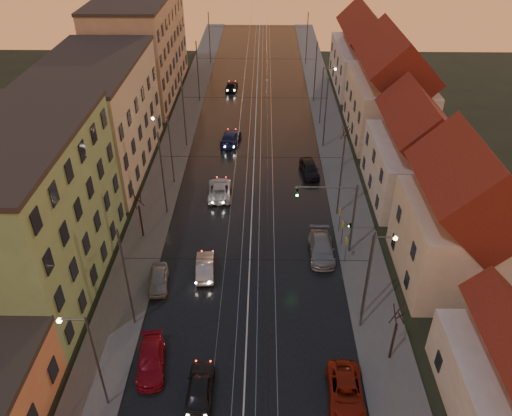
# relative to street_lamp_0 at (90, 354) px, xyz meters

# --- Properties ---
(road) EXTENTS (16.00, 120.00, 0.04)m
(road) POSITION_rel_street_lamp_0_xyz_m (9.10, 38.00, -4.87)
(road) COLOR black
(road) RESTS_ON ground
(sidewalk_left) EXTENTS (4.00, 120.00, 0.15)m
(sidewalk_left) POSITION_rel_street_lamp_0_xyz_m (-0.90, 38.00, -4.81)
(sidewalk_left) COLOR #4C4C4C
(sidewalk_left) RESTS_ON ground
(sidewalk_right) EXTENTS (4.00, 120.00, 0.15)m
(sidewalk_right) POSITION_rel_street_lamp_0_xyz_m (19.10, 38.00, -4.81)
(sidewalk_right) COLOR #4C4C4C
(sidewalk_right) RESTS_ON ground
(tram_rail_0) EXTENTS (0.06, 120.00, 0.03)m
(tram_rail_0) POSITION_rel_street_lamp_0_xyz_m (6.90, 38.00, -4.83)
(tram_rail_0) COLOR gray
(tram_rail_0) RESTS_ON road
(tram_rail_1) EXTENTS (0.06, 120.00, 0.03)m
(tram_rail_1) POSITION_rel_street_lamp_0_xyz_m (8.33, 38.00, -4.83)
(tram_rail_1) COLOR gray
(tram_rail_1) RESTS_ON road
(tram_rail_2) EXTENTS (0.06, 120.00, 0.03)m
(tram_rail_2) POSITION_rel_street_lamp_0_xyz_m (9.87, 38.00, -4.83)
(tram_rail_2) COLOR gray
(tram_rail_2) RESTS_ON road
(tram_rail_3) EXTENTS (0.06, 120.00, 0.03)m
(tram_rail_3) POSITION_rel_street_lamp_0_xyz_m (11.30, 38.00, -4.83)
(tram_rail_3) COLOR gray
(tram_rail_3) RESTS_ON road
(apartment_left_1) EXTENTS (10.00, 18.00, 13.00)m
(apartment_left_1) POSITION_rel_street_lamp_0_xyz_m (-8.40, 12.00, 1.61)
(apartment_left_1) COLOR #6D905B
(apartment_left_1) RESTS_ON ground
(apartment_left_2) EXTENTS (10.00, 20.00, 12.00)m
(apartment_left_2) POSITION_rel_street_lamp_0_xyz_m (-8.40, 32.00, 1.11)
(apartment_left_2) COLOR #C1B595
(apartment_left_2) RESTS_ON ground
(apartment_left_3) EXTENTS (10.00, 24.00, 14.00)m
(apartment_left_3) POSITION_rel_street_lamp_0_xyz_m (-8.40, 56.00, 2.11)
(apartment_left_3) COLOR #977961
(apartment_left_3) RESTS_ON ground
(house_right_1) EXTENTS (8.67, 10.20, 10.80)m
(house_right_1) POSITION_rel_street_lamp_0_xyz_m (26.10, 13.00, 0.56)
(house_right_1) COLOR beige
(house_right_1) RESTS_ON ground
(house_right_2) EXTENTS (9.18, 12.24, 9.20)m
(house_right_2) POSITION_rel_street_lamp_0_xyz_m (26.10, 26.00, -0.24)
(house_right_2) COLOR beige
(house_right_2) RESTS_ON ground
(house_right_3) EXTENTS (9.18, 14.28, 11.50)m
(house_right_3) POSITION_rel_street_lamp_0_xyz_m (26.10, 41.00, 0.92)
(house_right_3) COLOR beige
(house_right_3) RESTS_ON ground
(house_right_4) EXTENTS (9.18, 16.32, 10.00)m
(house_right_4) POSITION_rel_street_lamp_0_xyz_m (26.10, 59.00, 0.16)
(house_right_4) COLOR beige
(house_right_4) RESTS_ON ground
(catenary_pole_l_1) EXTENTS (0.16, 0.16, 9.00)m
(catenary_pole_l_1) POSITION_rel_street_lamp_0_xyz_m (0.50, 7.00, -0.39)
(catenary_pole_l_1) COLOR #595B60
(catenary_pole_l_1) RESTS_ON ground
(catenary_pole_r_1) EXTENTS (0.16, 0.16, 9.00)m
(catenary_pole_r_1) POSITION_rel_street_lamp_0_xyz_m (17.70, 7.00, -0.39)
(catenary_pole_r_1) COLOR #595B60
(catenary_pole_r_1) RESTS_ON ground
(catenary_pole_l_2) EXTENTS (0.16, 0.16, 9.00)m
(catenary_pole_l_2) POSITION_rel_street_lamp_0_xyz_m (0.50, 22.00, -0.39)
(catenary_pole_l_2) COLOR #595B60
(catenary_pole_l_2) RESTS_ON ground
(catenary_pole_r_2) EXTENTS (0.16, 0.16, 9.00)m
(catenary_pole_r_2) POSITION_rel_street_lamp_0_xyz_m (17.70, 22.00, -0.39)
(catenary_pole_r_2) COLOR #595B60
(catenary_pole_r_2) RESTS_ON ground
(catenary_pole_l_3) EXTENTS (0.16, 0.16, 9.00)m
(catenary_pole_l_3) POSITION_rel_street_lamp_0_xyz_m (0.50, 37.00, -0.39)
(catenary_pole_l_3) COLOR #595B60
(catenary_pole_l_3) RESTS_ON ground
(catenary_pole_r_3) EXTENTS (0.16, 0.16, 9.00)m
(catenary_pole_r_3) POSITION_rel_street_lamp_0_xyz_m (17.70, 37.00, -0.39)
(catenary_pole_r_3) COLOR #595B60
(catenary_pole_r_3) RESTS_ON ground
(catenary_pole_l_4) EXTENTS (0.16, 0.16, 9.00)m
(catenary_pole_l_4) POSITION_rel_street_lamp_0_xyz_m (0.50, 52.00, -0.39)
(catenary_pole_l_4) COLOR #595B60
(catenary_pole_l_4) RESTS_ON ground
(catenary_pole_r_4) EXTENTS (0.16, 0.16, 9.00)m
(catenary_pole_r_4) POSITION_rel_street_lamp_0_xyz_m (17.70, 52.00, -0.39)
(catenary_pole_r_4) COLOR #595B60
(catenary_pole_r_4) RESTS_ON ground
(catenary_pole_l_5) EXTENTS (0.16, 0.16, 9.00)m
(catenary_pole_l_5) POSITION_rel_street_lamp_0_xyz_m (0.50, 70.00, -0.39)
(catenary_pole_l_5) COLOR #595B60
(catenary_pole_l_5) RESTS_ON ground
(catenary_pole_r_5) EXTENTS (0.16, 0.16, 9.00)m
(catenary_pole_r_5) POSITION_rel_street_lamp_0_xyz_m (17.70, 70.00, -0.39)
(catenary_pole_r_5) COLOR #595B60
(catenary_pole_r_5) RESTS_ON ground
(street_lamp_0) EXTENTS (1.75, 0.32, 8.00)m
(street_lamp_0) POSITION_rel_street_lamp_0_xyz_m (0.00, 0.00, 0.00)
(street_lamp_0) COLOR #595B60
(street_lamp_0) RESTS_ON ground
(street_lamp_1) EXTENTS (1.75, 0.32, 8.00)m
(street_lamp_1) POSITION_rel_street_lamp_0_xyz_m (18.21, 8.00, 0.00)
(street_lamp_1) COLOR #595B60
(street_lamp_1) RESTS_ON ground
(street_lamp_2) EXTENTS (1.75, 0.32, 8.00)m
(street_lamp_2) POSITION_rel_street_lamp_0_xyz_m (0.00, 28.00, 0.00)
(street_lamp_2) COLOR #595B60
(street_lamp_2) RESTS_ON ground
(street_lamp_3) EXTENTS (1.75, 0.32, 8.00)m
(street_lamp_3) POSITION_rel_street_lamp_0_xyz_m (18.21, 44.00, 0.00)
(street_lamp_3) COLOR #595B60
(street_lamp_3) RESTS_ON ground
(traffic_light_mast) EXTENTS (5.30, 0.32, 7.20)m
(traffic_light_mast) POSITION_rel_street_lamp_0_xyz_m (17.10, 16.00, -0.29)
(traffic_light_mast) COLOR #595B60
(traffic_light_mast) RESTS_ON ground
(bare_tree_0) EXTENTS (1.09, 1.09, 5.11)m
(bare_tree_0) POSITION_rel_street_lamp_0_xyz_m (-1.09, 18.00, -2.40)
(bare_tree_0) COLOR black
(bare_tree_0) RESTS_ON ground
(bare_tree_1) EXTENTS (1.09, 1.09, 5.11)m
(bare_tree_1) POSITION_rel_street_lamp_0_xyz_m (19.31, 4.00, -2.40)
(bare_tree_1) COLOR black
(bare_tree_1) RESTS_ON ground
(bare_tree_2) EXTENTS (1.09, 1.09, 5.11)m
(bare_tree_2) POSITION_rel_street_lamp_0_xyz_m (19.51, 32.00, -2.40)
(bare_tree_2) COLOR black
(bare_tree_2) RESTS_ON ground
(driving_car_0) EXTENTS (1.71, 4.23, 1.44)m
(driving_car_0) POSITION_rel_street_lamp_0_xyz_m (6.21, 0.90, -4.17)
(driving_car_0) COLOR black
(driving_car_0) RESTS_ON ground
(driving_car_1) EXTENTS (1.84, 4.32, 1.39)m
(driving_car_1) POSITION_rel_street_lamp_0_xyz_m (5.31, 12.96, -4.19)
(driving_car_1) COLOR #ACACB2
(driving_car_1) RESTS_ON ground
(driving_car_2) EXTENTS (2.63, 5.24, 1.42)m
(driving_car_2) POSITION_rel_street_lamp_0_xyz_m (5.59, 25.51, -4.17)
(driving_car_2) COLOR silver
(driving_car_2) RESTS_ON ground
(driving_car_3) EXTENTS (2.74, 5.36, 1.49)m
(driving_car_3) POSITION_rel_street_lamp_0_xyz_m (6.03, 38.06, -4.14)
(driving_car_3) COLOR navy
(driving_car_3) RESTS_ON ground
(driving_car_4) EXTENTS (2.04, 4.28, 1.41)m
(driving_car_4) POSITION_rel_street_lamp_0_xyz_m (5.06, 56.87, -4.18)
(driving_car_4) COLOR black
(driving_car_4) RESTS_ON ground
(parked_left_2) EXTENTS (2.42, 4.73, 1.32)m
(parked_left_2) POSITION_rel_street_lamp_0_xyz_m (2.57, 2.97, -4.23)
(parked_left_2) COLOR maroon
(parked_left_2) RESTS_ON ground
(parked_left_3) EXTENTS (1.97, 3.99, 1.31)m
(parked_left_3) POSITION_rel_street_lamp_0_xyz_m (1.58, 11.35, -4.23)
(parked_left_3) COLOR #9FA0A5
(parked_left_3) RESTS_ON ground
(parked_right_0) EXTENTS (2.40, 4.96, 1.36)m
(parked_right_0) POSITION_rel_street_lamp_0_xyz_m (15.73, 0.71, -4.21)
(parked_right_0) COLOR maroon
(parked_right_0) RESTS_ON ground
(parked_right_1) EXTENTS (2.17, 5.28, 1.53)m
(parked_right_1) POSITION_rel_street_lamp_0_xyz_m (15.51, 15.62, -4.12)
(parked_right_1) COLOR gray
(parked_right_1) RESTS_ON ground
(parked_right_2) EXTENTS (2.37, 4.73, 1.55)m
(parked_right_2) POSITION_rel_street_lamp_0_xyz_m (15.48, 30.09, -4.11)
(parked_right_2) COLOR black
(parked_right_2) RESTS_ON ground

